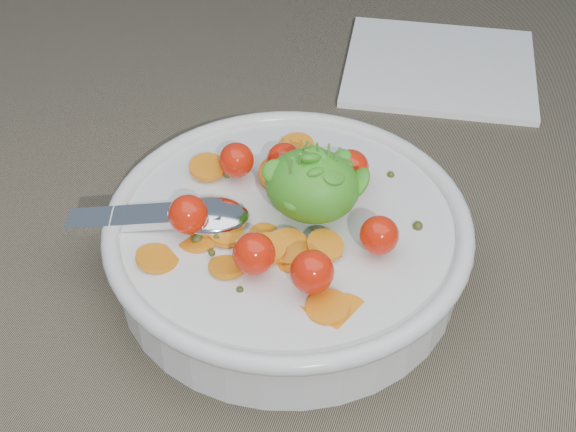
% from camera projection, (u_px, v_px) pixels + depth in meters
% --- Properties ---
extents(ground, '(6.00, 6.00, 0.00)m').
position_uv_depth(ground, '(325.00, 256.00, 0.55)').
color(ground, '#6F654F').
rests_on(ground, ground).
extents(bowl, '(0.26, 0.24, 0.10)m').
position_uv_depth(bowl, '(288.00, 239.00, 0.52)').
color(bowl, silver).
rests_on(bowl, ground).
extents(napkin, '(0.19, 0.17, 0.01)m').
position_uv_depth(napkin, '(440.00, 68.00, 0.72)').
color(napkin, white).
rests_on(napkin, ground).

